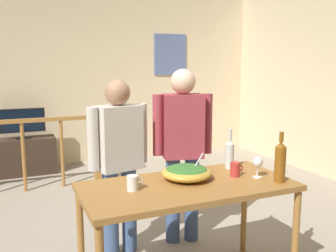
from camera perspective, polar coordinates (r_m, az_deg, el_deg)
ground_plane at (r=3.62m, az=-3.23°, el=-17.49°), size 8.21×8.21×0.00m
back_wall at (r=6.28m, az=-13.37°, el=7.50°), size 6.32×0.10×2.90m
side_wall_right at (r=5.83m, az=23.79°, el=6.82°), size 0.10×4.73×2.90m
framed_picture at (r=6.69m, az=0.34°, el=10.96°), size 0.61×0.03×0.71m
stair_railing at (r=5.10m, az=-21.91°, el=-2.74°), size 2.99×0.10×1.00m
tv_console at (r=5.99m, az=-21.21°, el=-4.35°), size 0.90×0.40×0.55m
flat_screen_tv at (r=5.86m, az=-21.51°, el=0.71°), size 0.63×0.12×0.45m
serving_table at (r=2.66m, az=3.09°, el=-10.56°), size 1.49×0.71×0.81m
salad_bowl at (r=2.72m, az=2.87°, el=-7.09°), size 0.37×0.37×0.19m
wine_glass at (r=2.82m, az=13.67°, el=-5.57°), size 0.07×0.07×0.16m
wine_bottle_amber at (r=2.75m, az=16.91°, el=-5.22°), size 0.08×0.08×0.36m
wine_bottle_clear at (r=3.02m, az=9.49°, el=-4.16°), size 0.07×0.07×0.32m
mug_red at (r=2.83m, az=10.32°, el=-6.59°), size 0.11×0.07×0.11m
mug_white at (r=2.50m, az=-5.43°, el=-8.73°), size 0.11×0.08×0.10m
person_standing_left at (r=3.16m, az=-7.58°, el=-4.50°), size 0.54×0.29×1.51m
person_standing_right at (r=3.35m, az=2.27°, el=-2.63°), size 0.53×0.29×1.60m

